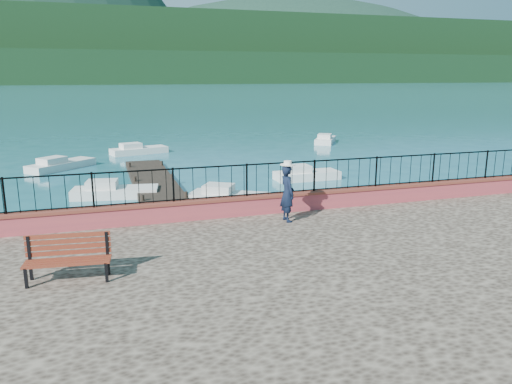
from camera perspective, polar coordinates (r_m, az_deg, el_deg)
ground at (r=12.44m, az=5.35°, el=-12.24°), size 2000.00×2000.00×0.00m
parapet at (r=15.20m, az=0.04°, el=-1.42°), size 28.00×0.46×0.58m
railing at (r=15.02m, az=0.04°, el=1.40°), size 27.00×0.05×0.95m
dock at (r=23.03m, az=-11.05°, el=-0.01°), size 2.00×16.00×0.30m
far_forest at (r=310.36m, az=-17.31°, el=13.38°), size 900.00×60.00×18.00m
foothills at (r=370.70m, az=-17.59°, el=15.27°), size 900.00×120.00×44.00m
companion_hill at (r=612.91m, az=3.92°, el=12.76°), size 448.00×384.00×180.00m
park_bench at (r=11.06m, az=-20.64°, el=-8.04°), size 1.75×0.74×0.94m
person at (r=14.32m, az=3.60°, el=-0.15°), size 0.42×0.62×1.65m
hat at (r=14.14m, az=3.65°, el=3.34°), size 0.44×0.44×0.12m
boat_0 at (r=23.10m, az=-15.80°, el=0.41°), size 3.89×1.92×0.80m
boat_1 at (r=21.23m, az=-2.97°, el=-0.21°), size 3.60×2.90×0.80m
boat_2 at (r=26.15m, az=5.84°, el=2.31°), size 3.38×1.33×0.80m
boat_3 at (r=31.02m, az=-21.37°, el=3.19°), size 3.85×3.70×0.80m
boat_4 at (r=35.52m, az=-13.23°, el=4.93°), size 4.03×2.30×0.80m
boat_5 at (r=40.47m, az=7.94°, el=6.14°), size 2.90×3.50×0.80m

